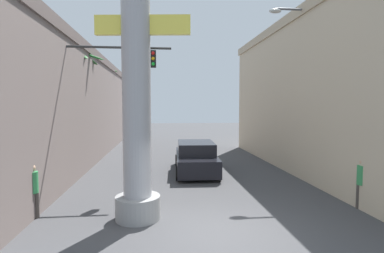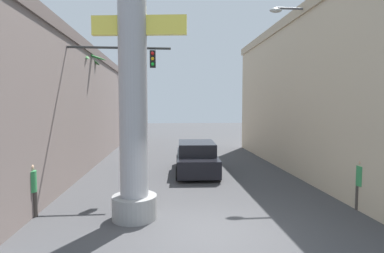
% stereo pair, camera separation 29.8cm
% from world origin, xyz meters
% --- Properties ---
extents(ground_plane, '(85.80, 85.80, 0.00)m').
position_xyz_m(ground_plane, '(0.00, 10.00, 0.00)').
color(ground_plane, '#424244').
extents(building_left, '(8.62, 26.43, 6.72)m').
position_xyz_m(building_left, '(-9.45, 12.40, 3.37)').
color(building_left, slate).
rests_on(building_left, ground).
extents(building_right, '(9.02, 19.32, 8.04)m').
position_xyz_m(building_right, '(9.45, 7.00, 4.03)').
color(building_right, '#C6B293').
rests_on(building_right, ground).
extents(neon_sign_pole, '(3.12, 1.34, 11.10)m').
position_xyz_m(neon_sign_pole, '(-2.14, 1.29, 4.97)').
color(neon_sign_pole, '#9E9EA3').
rests_on(neon_sign_pole, ground).
extents(street_lamp, '(2.69, 0.28, 7.90)m').
position_xyz_m(street_lamp, '(5.64, 5.57, 4.75)').
color(street_lamp, '#59595E').
rests_on(street_lamp, ground).
extents(traffic_light_mast, '(5.13, 0.32, 5.92)m').
position_xyz_m(traffic_light_mast, '(-4.47, 5.13, 4.17)').
color(traffic_light_mast, '#333333').
rests_on(traffic_light_mast, ground).
extents(car_lead, '(2.26, 4.94, 1.56)m').
position_xyz_m(car_lead, '(0.36, 7.52, 0.74)').
color(car_lead, black).
rests_on(car_lead, ground).
extents(palm_tree_far_left, '(2.91, 2.76, 6.93)m').
position_xyz_m(palm_tree_far_left, '(-6.36, 17.99, 4.12)').
color(palm_tree_far_left, brown).
rests_on(palm_tree_far_left, ground).
extents(palm_tree_mid_left, '(2.93, 2.96, 6.48)m').
position_xyz_m(palm_tree_mid_left, '(-6.08, 9.23, 4.17)').
color(palm_tree_mid_left, brown).
rests_on(palm_tree_mid_left, ground).
extents(pedestrian_by_sign, '(0.48, 0.48, 1.68)m').
position_xyz_m(pedestrian_by_sign, '(5.12, 1.36, 0.98)').
color(pedestrian_by_sign, '#3F3833').
rests_on(pedestrian_by_sign, ground).
extents(pedestrian_curb_left, '(0.43, 0.43, 1.65)m').
position_xyz_m(pedestrian_curb_left, '(-5.30, 1.65, 0.96)').
color(pedestrian_curb_left, '#3F3833').
rests_on(pedestrian_curb_left, ground).
extents(fire_hydrant, '(0.22, 0.22, 0.72)m').
position_xyz_m(fire_hydrant, '(5.43, 3.00, 0.35)').
color(fire_hydrant, red).
rests_on(fire_hydrant, ground).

